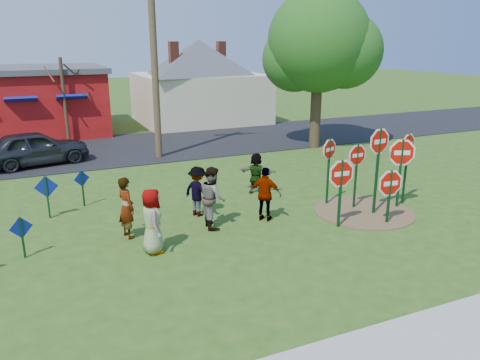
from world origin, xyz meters
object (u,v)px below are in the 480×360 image
object	(u,v)px
stop_sign_b	(329,155)
person_b	(126,208)
leafy_tree	(321,47)
stop_sign_d	(408,151)
stop_sign_a	(341,179)
suv	(35,148)
utility_pole	(153,42)
stop_sign_c	(379,151)
person_a	(152,221)

from	to	relation	value
stop_sign_b	person_b	distance (m)	6.79
stop_sign_b	leafy_tree	distance (m)	9.59
stop_sign_d	stop_sign_a	bearing A→B (deg)	179.65
stop_sign_a	suv	world-z (taller)	stop_sign_a
person_b	suv	distance (m)	9.84
stop_sign_a	leafy_tree	world-z (taller)	leafy_tree
utility_pole	stop_sign_c	bearing A→B (deg)	-66.56
stop_sign_d	utility_pole	bearing A→B (deg)	106.36
stop_sign_a	suv	distance (m)	13.99
stop_sign_a	leafy_tree	distance (m)	11.55
stop_sign_a	stop_sign_d	xyz separation A→B (m)	(3.26, 0.85, 0.35)
leafy_tree	stop_sign_d	bearing A→B (deg)	-103.75
person_a	leafy_tree	distance (m)	14.77
suv	stop_sign_d	bearing A→B (deg)	-145.52
stop_sign_d	person_b	xyz separation A→B (m)	(-9.18, 0.93, -0.96)
suv	leafy_tree	world-z (taller)	leafy_tree
stop_sign_b	suv	world-z (taller)	stop_sign_b
stop_sign_d	utility_pole	world-z (taller)	utility_pole
person_b	suv	xyz separation A→B (m)	(-2.18, 9.60, -0.08)
stop_sign_a	utility_pole	xyz separation A→B (m)	(-2.73, 10.66, 3.80)
suv	stop_sign_b	bearing A→B (deg)	-149.65
utility_pole	suv	bearing A→B (deg)	172.29
stop_sign_c	utility_pole	distance (m)	11.58
person_b	stop_sign_d	bearing A→B (deg)	-112.87
utility_pole	leafy_tree	size ratio (longest dim) A/B	1.28
utility_pole	stop_sign_a	bearing A→B (deg)	-75.63
stop_sign_b	person_a	distance (m)	6.51
person_a	person_b	world-z (taller)	person_b
utility_pole	stop_sign_b	bearing A→B (deg)	-68.09
stop_sign_c	person_a	distance (m)	7.29
utility_pole	person_b	bearing A→B (deg)	-109.78
stop_sign_a	stop_sign_d	size ratio (longest dim) A/B	0.87
stop_sign_d	leafy_tree	xyz separation A→B (m)	(2.13, 8.71, 3.22)
utility_pole	stop_sign_d	bearing A→B (deg)	-58.59
stop_sign_c	person_b	distance (m)	7.82
stop_sign_a	leafy_tree	xyz separation A→B (m)	(5.39, 9.57, 3.58)
person_b	stop_sign_c	bearing A→B (deg)	-116.98
person_a	leafy_tree	size ratio (longest dim) A/B	0.22
stop_sign_b	stop_sign_d	distance (m)	2.63
stop_sign_b	person_a	bearing A→B (deg)	170.50
stop_sign_c	suv	bearing A→B (deg)	124.45
stop_sign_a	stop_sign_b	xyz separation A→B (m)	(0.82, 1.83, 0.23)
stop_sign_d	leafy_tree	world-z (taller)	leafy_tree
stop_sign_d	person_b	distance (m)	9.28
person_b	utility_pole	world-z (taller)	utility_pole
stop_sign_c	stop_sign_d	distance (m)	1.63
suv	leafy_tree	distance (m)	14.26
stop_sign_b	stop_sign_a	bearing A→B (deg)	-135.33
stop_sign_b	person_a	size ratio (longest dim) A/B	1.37
suv	leafy_tree	size ratio (longest dim) A/B	0.57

